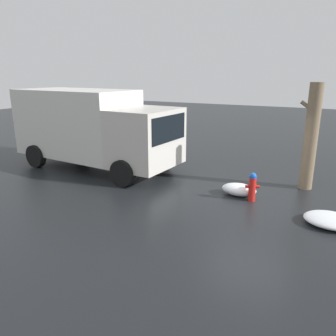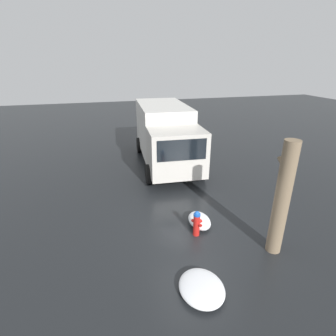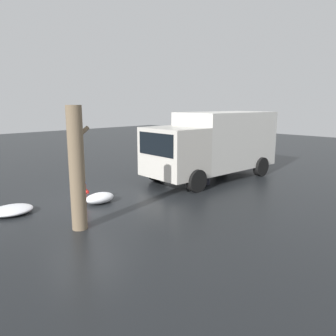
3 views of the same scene
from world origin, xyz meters
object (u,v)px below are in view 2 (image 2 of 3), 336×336
Objects in this scene: tree_trunk at (282,199)px; pedestrian at (183,153)px; delivery_truck at (165,133)px; fire_hydrant at (197,223)px.

pedestrian is (6.51, 0.71, -0.80)m from tree_trunk.
delivery_truck is (7.76, 1.29, -0.06)m from tree_trunk.
fire_hydrant is at bearing 87.41° from pedestrian.
delivery_truck is 4.14× the size of pedestrian.
delivery_truck is 1.57m from pedestrian.
fire_hydrant is 2.64m from tree_trunk.
tree_trunk reaches higher than delivery_truck.
pedestrian is at bearing 6.19° from tree_trunk.
fire_hydrant is 5.40m from pedestrian.
delivery_truck is (6.49, -0.65, 1.20)m from fire_hydrant.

